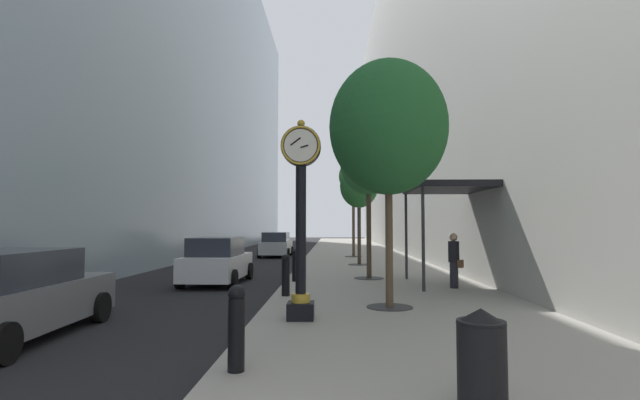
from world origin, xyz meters
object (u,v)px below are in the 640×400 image
Objects in this scene: bollard_nearest at (236,326)px; bollard_third at (286,274)px; street_tree_mid_near at (368,163)px; car_grey_mid at (7,296)px; bollard_fourth at (295,264)px; street_tree_far at (353,177)px; pedestrian_walking at (454,259)px; trash_bin at (482,357)px; street_tree_near at (388,128)px; car_white_far at (217,261)px; street_tree_mid_far at (359,187)px; car_silver_near at (276,245)px; street_clock at (301,209)px; bollard_fifth at (301,258)px.

bollard_nearest is 1.00× the size of bollard_third.
car_grey_mid is at bearing -128.91° from street_tree_mid_near.
bollard_fourth is 14.24m from street_tree_far.
street_tree_mid_near is at bearing 20.43° from bollard_fourth.
street_tree_far is 3.60× the size of pedestrian_walking.
trash_bin is (2.88, -1.18, -0.06)m from bollard_nearest.
street_tree_mid_near is at bearing 91.09° from trash_bin.
trash_bin is (0.23, -6.16, -3.77)m from street_tree_near.
car_white_far is at bearing 171.65° from bollard_fourth.
bollard_fourth is 5.36m from pedestrian_walking.
street_tree_mid_far is at bearing 69.62° from bollard_fourth.
bollard_third is 0.19× the size of street_tree_far.
trash_bin is 0.62× the size of pedestrian_walking.
street_tree_near is 8.61m from car_grey_mid.
street_tree_near is 5.48m from pedestrian_walking.
street_clock is at bearing -81.92° from car_silver_near.
pedestrian_walking is (5.09, 1.75, 0.30)m from bollard_third.
bollard_nearest is 12.01m from street_tree_mid_near.
trash_bin is 0.23× the size of car_grey_mid.
street_tree_mid_near is 5.27× the size of trash_bin.
street_tree_mid_near is 12.86m from trash_bin.
street_tree_mid_near reaches higher than car_grey_mid.
bollard_third is (-0.63, 3.26, -1.69)m from street_clock.
street_clock is 21.92m from car_silver_near.
car_silver_near is at bearing 98.08° from street_clock.
street_tree_near is 1.08× the size of street_tree_mid_near.
pedestrian_walking is (5.09, 8.50, 0.30)m from bollard_nearest.
street_clock is 0.68× the size of street_tree_far.
car_white_far reaches higher than car_silver_near.
car_silver_near reaches higher than bollard_fifth.
pedestrian_walking is (4.46, 5.00, -1.39)m from street_clock.
street_tree_far is at bearing 83.54° from bollard_nearest.
bollard_fourth is (0.00, 3.38, 0.00)m from bollard_third.
trash_bin is 13.06m from car_white_far.
car_silver_near is (-5.09, 14.03, -3.62)m from street_tree_mid_near.
street_tree_near reaches higher than bollard_fourth.
bollard_nearest and bollard_fifth have the same top height.
car_white_far is at bearing -113.13° from street_tree_far.
car_grey_mid is (-4.61, 2.13, 0.06)m from bollard_nearest.
bollard_third is 0.28× the size of car_silver_near.
car_white_far is (-5.49, -0.57, -3.61)m from street_tree_mid_near.
trash_bin is at bearing -63.98° from car_white_far.
street_tree_far is (0.00, 12.29, 0.73)m from street_tree_mid_near.
street_tree_mid_near is 0.90× the size of street_tree_far.
street_tree_near is 21.12m from car_silver_near.
trash_bin is at bearing -23.83° from car_grey_mid.
bollard_third is 0.19× the size of street_tree_near.
street_tree_near reaches higher than car_silver_near.
bollard_fifth is at bearing 90.00° from bollard_nearest.
street_tree_mid_near is (2.65, 4.36, 3.68)m from bollard_third.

